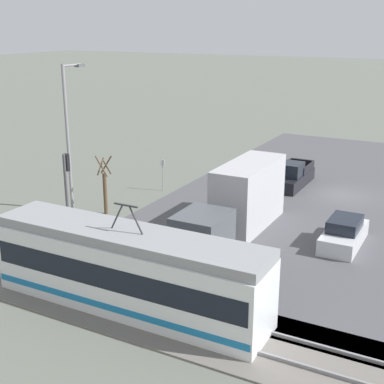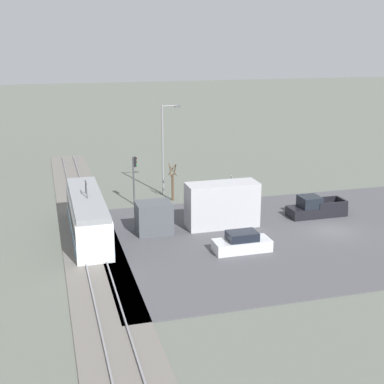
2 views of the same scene
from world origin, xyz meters
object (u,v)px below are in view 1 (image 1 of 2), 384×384
light_rail_tram (128,270)px  sedan_car_0 (344,234)px  pickup_truck (291,176)px  street_lamp_near_crossing (69,129)px  no_parking_sign (163,172)px  box_truck (239,204)px  street_tree (105,188)px  traffic_light_pole (67,183)px

light_rail_tram → sedan_car_0: 12.58m
pickup_truck → street_lamp_near_crossing: (10.72, 11.36, 4.42)m
pickup_truck → no_parking_sign: size_ratio=2.31×
box_truck → street_lamp_near_crossing: size_ratio=1.13×
box_truck → no_parking_sign: size_ratio=4.57×
box_truck → street_tree: bearing=5.0°
street_tree → no_parking_sign: bearing=-95.8°
street_lamp_near_crossing → pickup_truck: bearing=-133.3°
box_truck → no_parking_sign: bearing=-32.6°
traffic_light_pole → street_tree: size_ratio=1.25×
box_truck → traffic_light_pole: bearing=28.9°
box_truck → street_tree: (8.65, 0.75, -0.12)m
street_lamp_near_crossing → no_parking_sign: size_ratio=4.04×
box_truck → no_parking_sign: 9.56m
light_rail_tram → no_parking_sign: size_ratio=5.33×
box_truck → pickup_truck: size_ratio=1.98×
light_rail_tram → pickup_truck: size_ratio=2.31×
street_lamp_near_crossing → box_truck: bearing=-174.8°
sedan_car_0 → traffic_light_pole: traffic_light_pole is taller
pickup_truck → no_parking_sign: 9.39m
box_truck → no_parking_sign: (8.05, -5.15, -0.44)m
sedan_car_0 → traffic_light_pole: bearing=22.1°
box_truck → light_rail_tram: bearing=85.6°
sedan_car_0 → no_parking_sign: 14.31m
sedan_car_0 → street_lamp_near_crossing: 17.35m
sedan_car_0 → street_lamp_near_crossing: (16.63, 2.08, 4.50)m
pickup_truck → light_rail_tram: bearing=88.6°
street_tree → no_parking_sign: street_tree is taller
light_rail_tram → sedan_car_0: bearing=-120.7°
light_rail_tram → traffic_light_pole: traffic_light_pole is taller
street_lamp_near_crossing → no_parking_sign: (-2.92, -6.15, -3.83)m
sedan_car_0 → street_lamp_near_crossing: street_lamp_near_crossing is taller
street_tree → street_lamp_near_crossing: size_ratio=0.41×
light_rail_tram → traffic_light_pole: size_ratio=2.57×
sedan_car_0 → light_rail_tram: bearing=59.3°
traffic_light_pole → sedan_car_0: bearing=-157.9°
no_parking_sign → pickup_truck: bearing=-146.2°
traffic_light_pole → street_lamp_near_crossing: 4.96m
sedan_car_0 → no_parking_sign: (13.71, -4.06, 0.68)m
light_rail_tram → street_lamp_near_crossing: bearing=-40.4°
no_parking_sign → box_truck: bearing=147.4°
traffic_light_pole → street_tree: bearing=-84.5°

